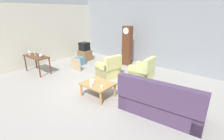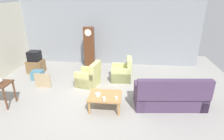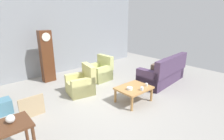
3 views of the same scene
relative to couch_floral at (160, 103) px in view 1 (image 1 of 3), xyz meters
The scene contains 20 objects.
ground_plane 2.32m from the couch_floral, behind, with size 10.40×10.40×0.00m, color #999691.
garage_door_wall 4.56m from the couch_floral, 121.50° to the left, with size 8.40×0.16×3.20m, color gray.
pegboard_wall_left 6.60m from the couch_floral, behind, with size 0.12×6.40×2.88m, color beige.
couch_floral is the anchor object (origin of this frame).
armchair_olive_near 3.02m from the couch_floral, 156.38° to the left, with size 0.92×0.90×0.92m.
armchair_olive_far 2.37m from the couch_floral, 130.60° to the left, with size 0.83×0.80×0.92m.
coffee_table_wood 1.96m from the couch_floral, behind, with size 0.96×0.76×0.45m.
console_table_dark 5.49m from the couch_floral, behind, with size 1.30×0.56×0.76m.
grandfather_clock 4.35m from the couch_floral, 136.17° to the left, with size 0.44×0.30×1.90m.
tv_stand_cabinet 5.80m from the couch_floral, 157.62° to the left, with size 0.68×0.52×0.55m, color brown.
tv_crt 5.82m from the couch_floral, 157.62° to the left, with size 0.48×0.44×0.42m, color black.
framed_picture_leaning 4.51m from the couch_floral, 169.23° to the left, with size 0.60×0.05×0.54m, color tan.
storage_box_blue 5.19m from the couch_floral, 163.11° to the left, with size 0.42×0.38×0.37m, color teal.
glass_dome_cloche 5.14m from the couch_floral, behind, with size 0.15×0.15×0.15m, color silver.
cup_white_porcelain 1.67m from the couch_floral, 163.44° to the right, with size 0.07×0.07×0.09m, color white.
cup_blue_rimmed 2.02m from the couch_floral, 163.35° to the right, with size 0.09×0.09×0.10m, color silver.
bowl_white_stacked 2.18m from the couch_floral, behind, with size 0.17×0.17×0.07m, color white.
wine_glass_tall 5.98m from the couch_floral, behind, with size 0.08×0.08×0.20m.
wine_glass_mid 5.83m from the couch_floral, behind, with size 0.07×0.07×0.18m.
wine_glass_short 5.60m from the couch_floral, behind, with size 0.06×0.06×0.19m.
Camera 1 is at (3.70, -3.79, 2.60)m, focal length 26.60 mm.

